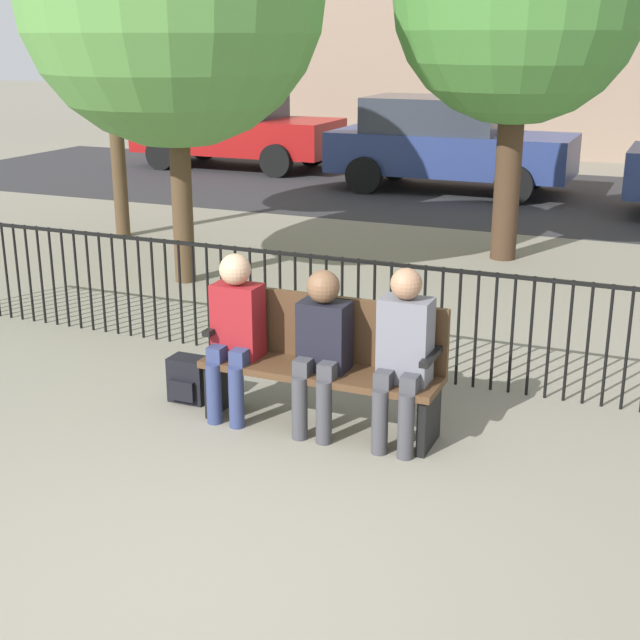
{
  "coord_description": "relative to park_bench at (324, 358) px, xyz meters",
  "views": [
    {
      "loc": [
        2.26,
        -3.28,
        2.67
      ],
      "look_at": [
        0.0,
        2.05,
        0.8
      ],
      "focal_mm": 50.0,
      "sensor_mm": 36.0,
      "label": 1
    }
  ],
  "objects": [
    {
      "name": "ground_plane",
      "position": [
        0.0,
        -2.13,
        -0.49
      ],
      "size": [
        80.0,
        80.0,
        0.0
      ],
      "primitive_type": "plane",
      "color": "gray"
    },
    {
      "name": "park_bench",
      "position": [
        0.0,
        0.0,
        0.0
      ],
      "size": [
        1.71,
        0.45,
        0.92
      ],
      "color": "#4C331E",
      "rests_on": "ground"
    },
    {
      "name": "seated_person_0",
      "position": [
        -0.64,
        -0.13,
        0.19
      ],
      "size": [
        0.34,
        0.39,
        1.21
      ],
      "color": "navy",
      "rests_on": "ground"
    },
    {
      "name": "seated_person_1",
      "position": [
        0.03,
        -0.13,
        0.17
      ],
      "size": [
        0.34,
        0.39,
        1.16
      ],
      "color": "#3D3D42",
      "rests_on": "ground"
    },
    {
      "name": "seated_person_2",
      "position": [
        0.61,
        -0.13,
        0.2
      ],
      "size": [
        0.34,
        0.39,
        1.23
      ],
      "color": "#3D3D42",
      "rests_on": "ground"
    },
    {
      "name": "backpack",
      "position": [
        -1.1,
        -0.02,
        -0.32
      ],
      "size": [
        0.29,
        0.23,
        0.35
      ],
      "color": "black",
      "rests_on": "ground"
    },
    {
      "name": "fence_railing",
      "position": [
        -0.02,
        1.09,
        0.07
      ],
      "size": [
        9.01,
        0.03,
        0.95
      ],
      "color": "black",
      "rests_on": "ground"
    },
    {
      "name": "street_surface",
      "position": [
        0.0,
        9.87,
        -0.49
      ],
      "size": [
        24.0,
        6.0,
        0.01
      ],
      "color": "#2B2B2D",
      "rests_on": "ground"
    },
    {
      "name": "parked_car_1",
      "position": [
        -6.68,
        11.09,
        0.35
      ],
      "size": [
        4.2,
        1.94,
        1.62
      ],
      "color": "maroon",
      "rests_on": "ground"
    },
    {
      "name": "parked_car_2",
      "position": [
        -1.87,
        10.02,
        0.35
      ],
      "size": [
        4.2,
        1.94,
        1.62
      ],
      "color": "navy",
      "rests_on": "ground"
    }
  ]
}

